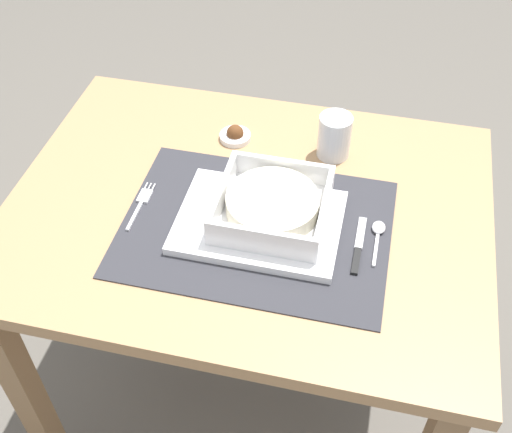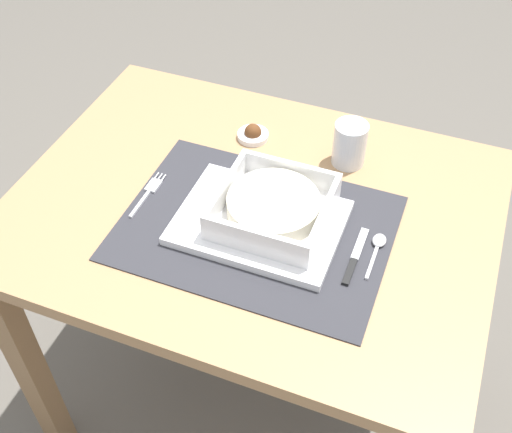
{
  "view_description": "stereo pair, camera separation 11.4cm",
  "coord_description": "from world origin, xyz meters",
  "px_view_note": "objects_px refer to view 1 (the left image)",
  "views": [
    {
      "loc": [
        0.21,
        -0.83,
        1.55
      ],
      "look_at": [
        0.03,
        -0.05,
        0.74
      ],
      "focal_mm": 44.83,
      "sensor_mm": 36.0,
      "label": 1
    },
    {
      "loc": [
        0.32,
        -0.8,
        1.55
      ],
      "look_at": [
        0.03,
        -0.05,
        0.74
      ],
      "focal_mm": 44.83,
      "sensor_mm": 36.0,
      "label": 2
    }
  ],
  "objects_px": {
    "condiment_saucer": "(235,135)",
    "dining_table": "(248,244)",
    "fork": "(142,202)",
    "porridge_bowl": "(272,206)",
    "drinking_glass": "(334,138)",
    "spoon": "(378,232)",
    "butter_knife": "(358,249)"
  },
  "relations": [
    {
      "from": "dining_table",
      "to": "drinking_glass",
      "type": "relative_size",
      "value": 9.87
    },
    {
      "from": "porridge_bowl",
      "to": "butter_knife",
      "type": "bearing_deg",
      "value": -11.99
    },
    {
      "from": "fork",
      "to": "porridge_bowl",
      "type": "bearing_deg",
      "value": 3.12
    },
    {
      "from": "dining_table",
      "to": "porridge_bowl",
      "type": "bearing_deg",
      "value": -31.53
    },
    {
      "from": "dining_table",
      "to": "condiment_saucer",
      "type": "relative_size",
      "value": 13.83
    },
    {
      "from": "butter_knife",
      "to": "fork",
      "type": "bearing_deg",
      "value": 175.17
    },
    {
      "from": "fork",
      "to": "condiment_saucer",
      "type": "relative_size",
      "value": 2.0
    },
    {
      "from": "porridge_bowl",
      "to": "drinking_glass",
      "type": "bearing_deg",
      "value": 69.81
    },
    {
      "from": "dining_table",
      "to": "spoon",
      "type": "relative_size",
      "value": 8.44
    },
    {
      "from": "spoon",
      "to": "porridge_bowl",
      "type": "bearing_deg",
      "value": -177.77
    },
    {
      "from": "condiment_saucer",
      "to": "drinking_glass",
      "type": "bearing_deg",
      "value": -0.76
    },
    {
      "from": "spoon",
      "to": "butter_knife",
      "type": "bearing_deg",
      "value": -124.47
    },
    {
      "from": "butter_knife",
      "to": "condiment_saucer",
      "type": "bearing_deg",
      "value": 137.29
    },
    {
      "from": "dining_table",
      "to": "condiment_saucer",
      "type": "distance_m",
      "value": 0.23
    },
    {
      "from": "drinking_glass",
      "to": "condiment_saucer",
      "type": "distance_m",
      "value": 0.21
    },
    {
      "from": "butter_knife",
      "to": "porridge_bowl",
      "type": "bearing_deg",
      "value": 166.87
    },
    {
      "from": "porridge_bowl",
      "to": "condiment_saucer",
      "type": "height_order",
      "value": "porridge_bowl"
    },
    {
      "from": "porridge_bowl",
      "to": "fork",
      "type": "relative_size",
      "value": 1.5
    },
    {
      "from": "porridge_bowl",
      "to": "drinking_glass",
      "type": "xyz_separation_m",
      "value": [
        0.08,
        0.22,
        -0.0
      ]
    },
    {
      "from": "spoon",
      "to": "drinking_glass",
      "type": "relative_size",
      "value": 1.17
    },
    {
      "from": "fork",
      "to": "condiment_saucer",
      "type": "bearing_deg",
      "value": 63.08
    },
    {
      "from": "porridge_bowl",
      "to": "spoon",
      "type": "distance_m",
      "value": 0.2
    },
    {
      "from": "porridge_bowl",
      "to": "butter_knife",
      "type": "relative_size",
      "value": 1.43
    },
    {
      "from": "spoon",
      "to": "condiment_saucer",
      "type": "relative_size",
      "value": 1.64
    },
    {
      "from": "dining_table",
      "to": "spoon",
      "type": "height_order",
      "value": "spoon"
    },
    {
      "from": "butter_knife",
      "to": "condiment_saucer",
      "type": "height_order",
      "value": "condiment_saucer"
    },
    {
      "from": "dining_table",
      "to": "butter_knife",
      "type": "bearing_deg",
      "value": -17.39
    },
    {
      "from": "fork",
      "to": "drinking_glass",
      "type": "bearing_deg",
      "value": 35.79
    },
    {
      "from": "porridge_bowl",
      "to": "drinking_glass",
      "type": "relative_size",
      "value": 2.13
    },
    {
      "from": "spoon",
      "to": "fork",
      "type": "bearing_deg",
      "value": -178.78
    },
    {
      "from": "spoon",
      "to": "condiment_saucer",
      "type": "xyz_separation_m",
      "value": [
        -0.32,
        0.21,
        0.0
      ]
    },
    {
      "from": "condiment_saucer",
      "to": "dining_table",
      "type": "bearing_deg",
      "value": -69.06
    }
  ]
}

